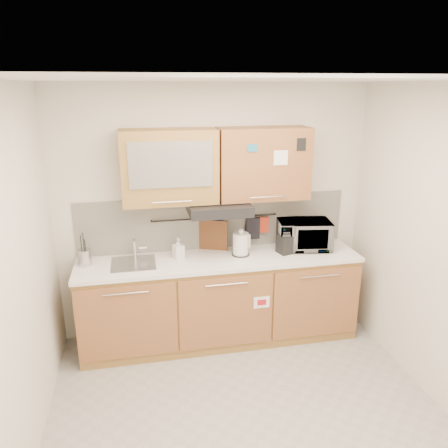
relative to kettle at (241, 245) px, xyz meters
name	(u,v)px	position (x,y,z in m)	size (l,w,h in m)	color
floor	(249,418)	(-0.22, -1.23, -1.03)	(3.20, 3.20, 0.00)	#9E9993
ceiling	(256,79)	(-0.22, -1.23, 1.57)	(3.20, 3.20, 0.00)	white
wall_back	(214,213)	(-0.22, 0.27, 0.27)	(3.20, 3.20, 0.00)	silver
wall_left	(13,290)	(-1.82, -1.23, 0.27)	(3.00, 3.00, 0.00)	silver
wall_right	(448,253)	(1.38, -1.23, 0.27)	(3.00, 3.00, 0.00)	silver
base_cabinet	(220,304)	(-0.22, -0.03, -0.63)	(2.80, 0.64, 0.88)	#AE823E
countertop	(220,260)	(-0.22, -0.04, -0.13)	(2.82, 0.62, 0.04)	white
backsplash	(215,222)	(-0.22, 0.26, 0.17)	(2.80, 0.02, 0.56)	silver
upper_cabinets	(217,165)	(-0.23, 0.10, 0.80)	(1.82, 0.37, 0.70)	#AE823E
range_hood	(219,208)	(-0.22, 0.02, 0.39)	(0.60, 0.46, 0.10)	black
sink	(134,263)	(-1.07, -0.02, -0.11)	(0.42, 0.40, 0.26)	silver
utensil_rail	(215,218)	(-0.22, 0.22, 0.23)	(0.02, 0.02, 1.30)	black
utensil_crock	(85,257)	(-1.52, 0.04, -0.03)	(0.13, 0.13, 0.32)	#B4B4B8
kettle	(241,245)	(0.00, 0.00, 0.00)	(0.21, 0.21, 0.28)	silver
toaster	(290,243)	(0.51, -0.02, -0.01)	(0.28, 0.21, 0.19)	black
microwave	(304,235)	(0.69, 0.06, 0.04)	(0.54, 0.37, 0.30)	#999999
soap_bottle	(178,248)	(-0.63, 0.03, -0.01)	(0.09, 0.10, 0.21)	#999999
cutting_board	(212,238)	(-0.25, 0.21, 0.01)	(0.32, 0.02, 0.39)	brown
oven_mitt	(216,231)	(-0.21, 0.21, 0.09)	(0.14, 0.03, 0.23)	navy
dark_pouch	(253,228)	(0.18, 0.21, 0.09)	(0.15, 0.04, 0.23)	black
pot_holder	(262,225)	(0.28, 0.21, 0.13)	(0.13, 0.02, 0.17)	#A92A16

